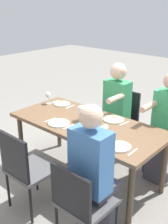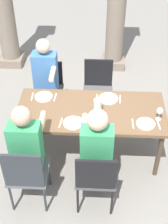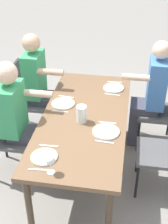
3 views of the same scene
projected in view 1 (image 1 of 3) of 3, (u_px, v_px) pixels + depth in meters
name	position (u px, v px, depth m)	size (l,w,h in m)	color
ground_plane	(86.00, 177.00, 3.53)	(16.00, 16.00, 0.00)	gray
dining_table	(87.00, 128.00, 3.28)	(1.85, 0.84, 0.75)	brown
chair_west_north	(81.00, 201.00, 2.35)	(0.44, 0.44, 0.86)	#4F4F50
chair_mid_north	(25.00, 167.00, 2.80)	(0.44, 0.44, 0.91)	#4F4F50
chair_mid_south	(121.00, 117.00, 3.97)	(0.44, 0.44, 0.90)	#4F4F50
diner_woman_green	(114.00, 109.00, 3.77)	(0.35, 0.50, 1.32)	#3F3F4C
diner_man_white	(165.00, 124.00, 3.31)	(0.35, 0.49, 1.33)	#3F3F4C
diner_guest_third	(95.00, 171.00, 2.40)	(0.35, 0.49, 1.33)	#3F3F4C
plate_0	(119.00, 146.00, 2.70)	(0.24, 0.24, 0.02)	white
fork_0	(133.00, 152.00, 2.61)	(0.02, 0.17, 0.01)	silver
spoon_0	(107.00, 142.00, 2.79)	(0.02, 0.17, 0.01)	silver
plate_1	(114.00, 120.00, 3.30)	(0.25, 0.25, 0.02)	silver
fork_1	(124.00, 123.00, 3.21)	(0.02, 0.17, 0.01)	silver
spoon_1	(104.00, 117.00, 3.40)	(0.02, 0.17, 0.01)	silver
plate_2	(59.00, 123.00, 3.21)	(0.25, 0.25, 0.02)	white
fork_2	(68.00, 127.00, 3.12)	(0.02, 0.17, 0.01)	silver
spoon_2	(50.00, 120.00, 3.31)	(0.02, 0.17, 0.01)	silver
plate_3	(62.00, 104.00, 3.81)	(0.23, 0.23, 0.02)	white
wine_glass_3	(48.00, 95.00, 3.79)	(0.08, 0.08, 0.17)	white
fork_3	(70.00, 107.00, 3.72)	(0.02, 0.17, 0.01)	silver
spoon_3	(55.00, 102.00, 3.90)	(0.02, 0.17, 0.01)	silver
water_pitcher	(82.00, 114.00, 3.28)	(0.10, 0.10, 0.17)	white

